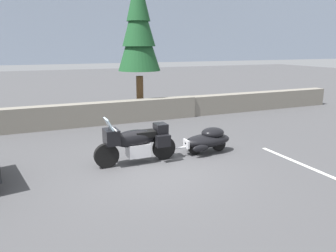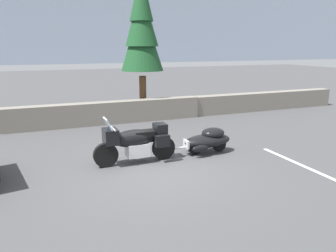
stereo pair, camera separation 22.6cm
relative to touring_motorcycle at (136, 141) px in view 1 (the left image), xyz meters
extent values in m
plane|color=#424244|center=(0.30, -0.61, -0.62)|extent=(80.00, 80.00, 0.00)
cube|color=slate|center=(0.30, 4.96, -0.16)|extent=(8.00, 0.54, 0.92)
cube|color=slate|center=(8.30, 5.04, -0.18)|extent=(8.00, 0.59, 0.89)
cube|color=#99A8BF|center=(0.30, 95.00, 7.38)|extent=(240.00, 80.00, 16.00)
cylinder|color=black|center=(-0.82, -0.01, -0.29)|extent=(0.66, 0.15, 0.66)
cylinder|color=black|center=(0.83, 0.01, -0.29)|extent=(0.66, 0.15, 0.66)
cube|color=silver|center=(0.06, 0.00, -0.24)|extent=(0.61, 0.45, 0.36)
ellipsoid|color=black|center=(-0.04, 0.00, 0.09)|extent=(1.21, 0.46, 0.48)
cube|color=black|center=(-0.67, -0.01, 0.21)|extent=(0.37, 0.52, 0.40)
cube|color=#9EB7C6|center=(-0.72, -0.01, 0.54)|extent=(0.19, 0.44, 0.34)
cube|color=black|center=(0.26, 0.00, 0.19)|extent=(0.56, 0.37, 0.16)
cube|color=black|center=(0.73, 0.01, 0.29)|extent=(0.33, 0.40, 0.28)
cube|color=black|center=(0.69, -0.29, 0.01)|extent=(0.40, 0.17, 0.32)
cube|color=black|center=(0.68, 0.31, 0.01)|extent=(0.40, 0.17, 0.32)
cylinder|color=silver|center=(-0.62, -0.01, 0.44)|extent=(0.05, 0.70, 0.04)
cylinder|color=silver|center=(-0.77, -0.01, -0.04)|extent=(0.25, 0.07, 0.54)
cylinder|color=black|center=(1.84, 0.02, -0.40)|extent=(0.44, 0.11, 0.44)
cylinder|color=black|center=(2.67, 0.03, -0.40)|extent=(0.44, 0.11, 0.44)
ellipsoid|color=black|center=(2.26, 0.03, -0.24)|extent=(1.51, 0.70, 0.40)
ellipsoid|color=black|center=(2.44, 0.03, -0.02)|extent=(0.73, 0.57, 0.32)
cube|color=silver|center=(1.55, 0.02, -0.26)|extent=(0.06, 0.32, 0.24)
ellipsoid|color=black|center=(1.85, -0.30, -0.34)|extent=(0.52, 0.15, 0.20)
ellipsoid|color=black|center=(1.84, 0.34, -0.34)|extent=(0.52, 0.15, 0.20)
cylinder|color=silver|center=(1.16, 0.02, -0.35)|extent=(0.70, 0.06, 0.05)
cylinder|color=brown|center=(2.10, 5.88, 0.30)|extent=(0.32, 0.32, 1.84)
cone|color=#194723|center=(2.10, 5.88, 2.91)|extent=(1.87, 1.87, 2.91)
cone|color=#194723|center=(2.10, 5.88, 3.79)|extent=(1.45, 1.45, 2.54)
cube|color=silver|center=(4.12, -2.11, -0.62)|extent=(0.12, 3.60, 0.01)
camera|label=1|loc=(-2.55, -8.12, 2.50)|focal=34.75mm
camera|label=2|loc=(-2.34, -8.20, 2.50)|focal=34.75mm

